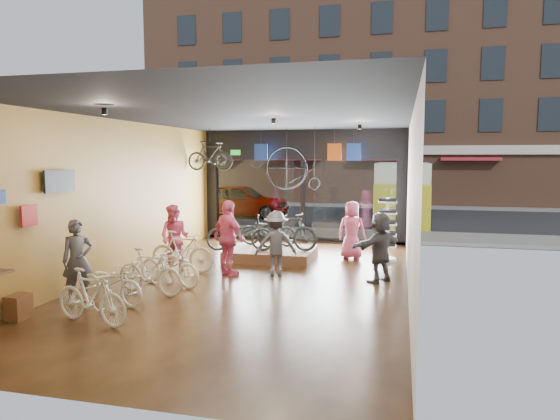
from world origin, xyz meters
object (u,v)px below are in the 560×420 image
(street_car, at_px, (240,200))
(display_bike_right, at_px, (268,231))
(customer_0, at_px, (78,260))
(customer_4, at_px, (352,230))
(customer_5, at_px, (380,247))
(customer_3, at_px, (276,244))
(display_platform, at_px, (271,254))
(customer_1, at_px, (175,237))
(floor_bike_2, at_px, (111,283))
(floor_bike_4, at_px, (169,266))
(sunglasses_rack, at_px, (387,230))
(floor_bike_1, at_px, (91,297))
(display_bike_left, at_px, (240,233))
(hung_bike, at_px, (210,156))
(floor_bike_5, at_px, (182,251))
(customer_2, at_px, (229,238))
(display_bike_mid, at_px, (286,231))
(floor_bike_3, at_px, (150,272))
(penny_farthing, at_px, (295,170))
(box_truck, at_px, (402,194))

(street_car, relative_size, display_bike_right, 2.78)
(customer_0, relative_size, customer_4, 1.00)
(customer_4, relative_size, customer_5, 1.02)
(customer_3, bearing_deg, display_platform, -90.97)
(display_bike_right, bearing_deg, customer_1, 144.38)
(street_car, relative_size, floor_bike_2, 2.89)
(street_car, xyz_separation_m, floor_bike_4, (2.55, -12.83, -0.36))
(sunglasses_rack, bearing_deg, floor_bike_1, -117.89)
(street_car, bearing_deg, display_bike_left, -161.80)
(customer_0, bearing_deg, customer_4, 7.30)
(customer_3, xyz_separation_m, hung_bike, (-3.08, 3.53, 2.14))
(floor_bike_2, relative_size, floor_bike_5, 0.95)
(customer_2, bearing_deg, display_bike_mid, -81.89)
(floor_bike_5, relative_size, customer_3, 1.09)
(sunglasses_rack, bearing_deg, hung_bike, 176.87)
(customer_4, bearing_deg, floor_bike_2, 62.53)
(customer_2, bearing_deg, sunglasses_rack, -111.13)
(floor_bike_3, xyz_separation_m, customer_3, (2.16, 2.26, 0.30))
(customer_3, height_order, customer_4, customer_4)
(floor_bike_3, xyz_separation_m, customer_1, (-0.51, 2.28, 0.35))
(floor_bike_2, bearing_deg, display_platform, -7.61)
(street_car, height_order, customer_3, street_car)
(display_platform, xyz_separation_m, penny_farthing, (0.34, 1.67, 2.35))
(street_car, relative_size, floor_bike_5, 2.75)
(floor_bike_1, distance_m, hung_bike, 8.15)
(display_platform, distance_m, customer_0, 5.63)
(customer_5, height_order, penny_farthing, penny_farthing)
(floor_bike_3, relative_size, display_bike_left, 0.87)
(display_platform, height_order, penny_farthing, penny_farthing)
(street_car, height_order, customer_4, customer_4)
(display_bike_mid, height_order, customer_3, customer_3)
(customer_1, bearing_deg, customer_2, -4.82)
(display_bike_right, bearing_deg, floor_bike_3, 166.46)
(floor_bike_5, distance_m, customer_5, 4.90)
(customer_5, height_order, hung_bike, hung_bike)
(customer_4, bearing_deg, floor_bike_4, 56.65)
(display_platform, xyz_separation_m, hung_bike, (-2.45, 1.63, 2.78))
(box_truck, bearing_deg, street_car, 172.50)
(customer_4, distance_m, penny_farthing, 2.73)
(display_bike_right, distance_m, hung_bike, 3.34)
(display_bike_mid, bearing_deg, customer_2, 165.20)
(street_car, relative_size, penny_farthing, 2.85)
(customer_4, bearing_deg, floor_bike_3, 61.02)
(customer_1, bearing_deg, floor_bike_3, -72.87)
(display_bike_mid, relative_size, hung_bike, 1.15)
(floor_bike_4, xyz_separation_m, sunglasses_rack, (4.65, 3.91, 0.44))
(customer_0, xyz_separation_m, customer_1, (0.67, 3.00, 0.02))
(floor_bike_4, xyz_separation_m, hung_bike, (-0.99, 5.03, 2.48))
(street_car, bearing_deg, display_bike_right, -156.95)
(display_bike_mid, distance_m, customer_2, 2.27)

